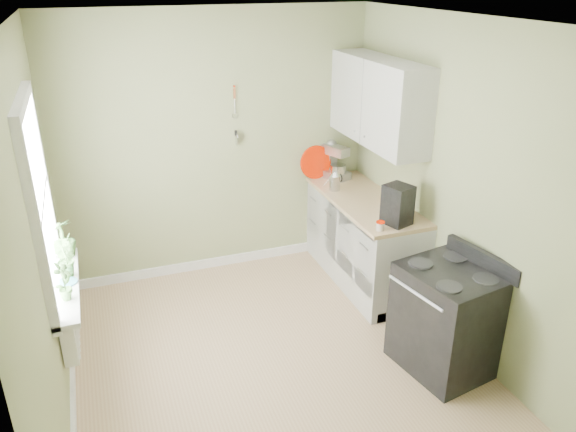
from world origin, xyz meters
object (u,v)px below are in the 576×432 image
object	(u,v)px
stove	(446,319)
stand_mixer	(335,163)
kettle	(335,181)
coffee_maker	(397,206)

from	to	relation	value
stove	stand_mixer	xyz separation A→B (m)	(-0.01, 2.16, 0.63)
kettle	coffee_maker	world-z (taller)	coffee_maker
stove	kettle	world-z (taller)	kettle
stand_mixer	coffee_maker	xyz separation A→B (m)	(0.02, -1.29, 0.00)
stove	kettle	xyz separation A→B (m)	(-0.17, 1.82, 0.56)
coffee_maker	kettle	bearing A→B (deg)	100.53
stove	coffee_maker	world-z (taller)	coffee_maker
coffee_maker	stove	bearing A→B (deg)	-90.19
stand_mixer	stove	bearing A→B (deg)	-89.66
stove	coffee_maker	xyz separation A→B (m)	(0.00, 0.87, 0.63)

